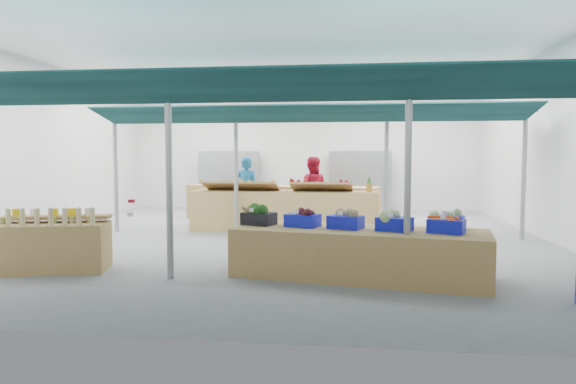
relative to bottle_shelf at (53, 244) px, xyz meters
name	(u,v)px	position (x,y,z in m)	size (l,w,h in m)	color
floor	(275,238)	(3.09, 3.69, -0.42)	(13.00, 13.00, 0.00)	slate
hall	(283,124)	(3.09, 5.13, 2.22)	(13.00, 13.00, 13.00)	silver
pole_grid	(300,158)	(3.84, 1.94, 1.39)	(10.00, 4.60, 3.00)	gray
awnings	(300,106)	(3.84, 1.94, 2.36)	(9.50, 7.08, 0.30)	black
back_shelving_left	(229,181)	(0.59, 9.69, 0.58)	(2.00, 0.50, 2.00)	#B23F33
back_shelving_right	(360,182)	(5.09, 9.69, 0.58)	(2.00, 0.50, 2.00)	#B23F33
bottle_shelf	(53,244)	(0.00, 0.00, 0.00)	(1.86, 1.39, 1.05)	olive
veg_counter	(359,253)	(4.93, 0.14, -0.05)	(3.81, 1.27, 0.74)	olive
fruit_counter	(285,211)	(3.15, 4.95, 0.07)	(4.60, 1.10, 0.99)	olive
far_counter	(281,203)	(2.79, 6.91, 0.08)	(5.58, 1.12, 1.00)	olive
vendor_left	(246,190)	(1.95, 6.05, 0.50)	(0.67, 0.44, 1.84)	#18629E
vendor_right	(312,191)	(3.75, 6.05, 0.50)	(0.89, 0.70, 1.84)	#B41633
crate_broccoli	(259,215)	(3.32, 0.44, 0.48)	(0.59, 0.51, 0.35)	black
crate_beets	(303,218)	(4.04, 0.30, 0.45)	(0.59, 0.51, 0.29)	#1118BD
crate_celeriac	(346,219)	(4.72, 0.18, 0.46)	(0.59, 0.51, 0.31)	#1118BD
crate_cabbage	(395,220)	(5.45, 0.04, 0.48)	(0.59, 0.51, 0.35)	#1118BD
crate_carrots	(446,225)	(6.17, -0.10, 0.43)	(0.59, 0.51, 0.29)	#1118BD
sparrow	(246,210)	(3.13, 0.34, 0.57)	(0.12, 0.09, 0.11)	brown
pole_ribbon	(131,202)	(1.14, 0.47, 0.66)	(0.12, 0.12, 0.28)	#A80B1D
apple_heap_yellow	(241,184)	(2.05, 4.87, 0.73)	(1.93, 0.80, 0.27)	#997247
apple_heap_red	(321,185)	(4.08, 4.82, 0.73)	(1.53, 0.78, 0.27)	#997247
pineapple	(369,185)	(5.23, 4.79, 0.74)	(0.14, 0.14, 0.39)	#8C6019
crate_extra	(447,219)	(6.26, 0.37, 0.47)	(0.58, 0.48, 0.32)	#1118BD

